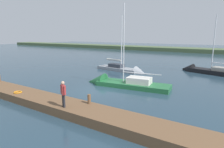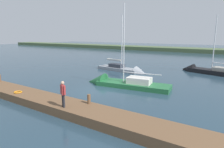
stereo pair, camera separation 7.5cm
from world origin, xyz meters
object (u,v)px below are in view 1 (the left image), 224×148
at_px(sailboat_inner_slip, 207,72).
at_px(sailboat_mid_channel, 125,70).
at_px(sailboat_far_left, 119,84).
at_px(mooring_post_near, 89,99).
at_px(life_ring_buoy, 18,92).
at_px(person_on_dock, 63,92).

bearing_deg(sailboat_inner_slip, sailboat_mid_channel, 41.90).
height_order(sailboat_far_left, sailboat_inner_slip, sailboat_far_left).
distance_m(mooring_post_near, sailboat_inner_slip, 20.68).
xyz_separation_m(sailboat_far_left, sailboat_mid_channel, (3.46, -7.42, 0.04)).
distance_m(sailboat_far_left, sailboat_inner_slip, 14.47).
relative_size(sailboat_mid_channel, sailboat_inner_slip, 1.02).
xyz_separation_m(mooring_post_near, sailboat_far_left, (1.98, -7.37, -0.85)).
xyz_separation_m(mooring_post_near, sailboat_inner_slip, (-4.99, -20.05, -0.74)).
bearing_deg(sailboat_far_left, mooring_post_near, 97.84).
bearing_deg(sailboat_far_left, sailboat_mid_channel, -72.25).
distance_m(life_ring_buoy, sailboat_far_left, 9.82).
height_order(sailboat_inner_slip, person_on_dock, sailboat_inner_slip).
bearing_deg(life_ring_buoy, sailboat_inner_slip, -118.67).
relative_size(mooring_post_near, sailboat_inner_slip, 0.08).
relative_size(sailboat_far_left, sailboat_inner_slip, 1.09).
distance_m(sailboat_far_left, sailboat_mid_channel, 8.19).
height_order(sailboat_mid_channel, person_on_dock, sailboat_mid_channel).
relative_size(life_ring_buoy, sailboat_mid_channel, 0.07).
distance_m(mooring_post_near, sailboat_mid_channel, 15.79).
relative_size(sailboat_mid_channel, person_on_dock, 5.04).
bearing_deg(sailboat_mid_channel, sailboat_far_left, -57.86).
distance_m(life_ring_buoy, sailboat_mid_channel, 16.10).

